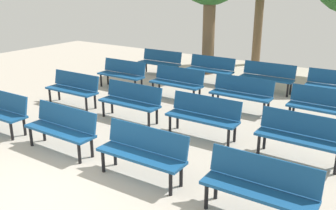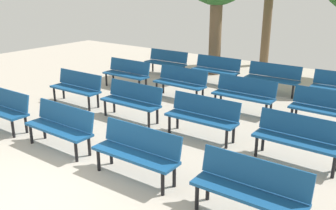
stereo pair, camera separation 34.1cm
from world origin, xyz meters
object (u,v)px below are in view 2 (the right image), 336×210
object	(u,v)px
bench_r1_c1	(132,99)
bench_r2_c1	(181,81)
bench_r1_c2	(203,115)
bench_r0_c3	(250,187)
bench_r2_c0	(127,72)
bench_r2_c3	(327,107)
bench_r1_c0	(77,86)
bench_r3_c2	(273,77)
bench_r3_c0	(167,61)
bench_r0_c0	(3,107)
bench_r2_c2	(244,93)
bench_r0_c1	(61,125)
bench_r1_c3	(299,137)
bench_r0_c2	(137,150)
bench_r3_c1	(216,68)

from	to	relation	value
bench_r1_c1	bench_r2_c1	world-z (taller)	same
bench_r1_c2	bench_r2_c1	world-z (taller)	same
bench_r0_c3	bench_r2_c0	bearing A→B (deg)	144.69
bench_r2_c3	bench_r2_c1	bearing A→B (deg)	-179.12
bench_r1_c0	bench_r3_c2	bearing A→B (deg)	46.18
bench_r1_c2	bench_r3_c0	bearing A→B (deg)	133.16
bench_r0_c0	bench_r3_c0	world-z (taller)	same
bench_r2_c2	bench_r2_c0	bearing A→B (deg)	-179.80
bench_r2_c2	bench_r3_c2	xyz separation A→B (m)	(-0.07, 2.11, 0.00)
bench_r0_c1	bench_r2_c3	size ratio (longest dim) A/B	1.00
bench_r1_c1	bench_r1_c2	distance (m)	1.96
bench_r0_c3	bench_r1_c3	world-z (taller)	same
bench_r1_c1	bench_r1_c3	xyz separation A→B (m)	(3.99, 0.10, 0.00)
bench_r2_c0	bench_r0_c3	bearing A→B (deg)	-34.60
bench_r1_c2	bench_r3_c2	size ratio (longest dim) A/B	1.00
bench_r0_c3	bench_r2_c1	world-z (taller)	same
bench_r0_c3	bench_r1_c2	distance (m)	2.95
bench_r1_c3	bench_r1_c1	bearing A→B (deg)	-178.60
bench_r2_c0	bench_r1_c1	bearing A→B (deg)	-45.48
bench_r0_c3	bench_r2_c0	size ratio (longest dim) A/B	1.00
bench_r2_c0	bench_r3_c2	size ratio (longest dim) A/B	1.00
bench_r1_c0	bench_r2_c2	xyz separation A→B (m)	(3.96, 2.12, 0.00)
bench_r1_c2	bench_r2_c1	bearing A→B (deg)	132.78
bench_r0_c1	bench_r0_c3	xyz separation A→B (m)	(4.02, 0.06, 0.00)
bench_r2_c1	bench_r3_c2	distance (m)	2.84
bench_r0_c3	bench_r3_c0	xyz separation A→B (m)	(-6.12, 6.24, 0.00)
bench_r3_c2	bench_r2_c2	bearing A→B (deg)	-89.41
bench_r1_c2	bench_r2_c1	xyz separation A→B (m)	(-2.00, 2.06, 0.00)
bench_r0_c3	bench_r1_c1	bearing A→B (deg)	151.62
bench_r0_c0	bench_r3_c0	distance (m)	6.38
bench_r1_c1	bench_r2_c1	size ratio (longest dim) A/B	1.00
bench_r1_c2	bench_r3_c0	distance (m)	5.78
bench_r2_c0	bench_r3_c0	xyz separation A→B (m)	(-0.06, 2.16, 0.00)
bench_r0_c0	bench_r0_c2	size ratio (longest dim) A/B	1.00
bench_r0_c2	bench_r1_c1	world-z (taller)	same
bench_r1_c0	bench_r3_c0	distance (m)	4.20
bench_r2_c1	bench_r3_c0	xyz separation A→B (m)	(-2.06, 2.07, 0.00)
bench_r0_c1	bench_r3_c2	world-z (taller)	same
bench_r3_c0	bench_r3_c1	xyz separation A→B (m)	(2.05, 0.00, 0.00)
bench_r1_c3	bench_r3_c2	xyz separation A→B (m)	(-2.11, 4.12, 0.00)
bench_r1_c3	bench_r2_c3	size ratio (longest dim) A/B	1.00
bench_r0_c2	bench_r2_c2	xyz separation A→B (m)	(-0.04, 4.19, 0.00)
bench_r0_c2	bench_r3_c2	bearing A→B (deg)	89.46
bench_r1_c0	bench_r2_c2	size ratio (longest dim) A/B	1.00
bench_r0_c1	bench_r3_c1	size ratio (longest dim) A/B	1.00
bench_r0_c2	bench_r1_c3	distance (m)	2.96
bench_r3_c0	bench_r0_c2	bearing A→B (deg)	-57.96
bench_r2_c1	bench_r3_c1	world-z (taller)	same
bench_r1_c0	bench_r1_c1	world-z (taller)	same
bench_r1_c0	bench_r1_c1	size ratio (longest dim) A/B	1.00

